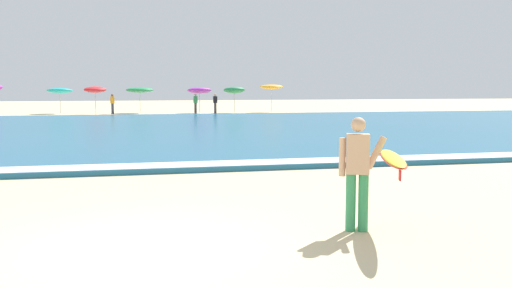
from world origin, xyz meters
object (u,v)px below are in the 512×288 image
Objects in this scene: beach_umbrella_7 at (271,87)px; beachgoer_near_row_mid at (195,103)px; beach_umbrella_5 at (200,90)px; beachgoer_near_row_left at (112,103)px; beach_umbrella_2 at (60,91)px; beach_umbrella_3 at (95,90)px; beachgoer_near_row_right at (215,103)px; surfer_with_board at (374,164)px; beach_umbrella_4 at (140,90)px; beach_umbrella_6 at (234,90)px.

beach_umbrella_7 reaches higher than beachgoer_near_row_mid.
beach_umbrella_5 is 6.99m from beachgoer_near_row_left.
beach_umbrella_2 is at bearing 154.58° from beachgoer_near_row_left.
beachgoer_near_row_mid is at bearing -11.57° from beach_umbrella_2.
beach_umbrella_3 is 9.45m from beachgoer_near_row_right.
surfer_with_board reaches higher than beachgoer_near_row_right.
beach_umbrella_5 is at bearing -9.55° from beach_umbrella_2.
beachgoer_near_row_right is at bearing -29.22° from beach_umbrella_5.
beach_umbrella_4 is 2.76m from beachgoer_near_row_left.
beach_umbrella_7 is at bearing -5.14° from beach_umbrella_4.
beach_umbrella_3 is 1.02× the size of beach_umbrella_5.
beachgoer_near_row_left is (-9.79, -0.08, -1.03)m from beach_umbrella_6.
beach_umbrella_3 reaches higher than surfer_with_board.
beachgoer_near_row_left is at bearing -179.11° from beach_umbrella_5.
beach_umbrella_4 is at bearing 165.06° from beach_umbrella_5.
surfer_with_board is 39.31m from beach_umbrella_7.
beach_umbrella_7 is 1.48× the size of beachgoer_near_row_mid.
surfer_with_board is 1.03× the size of beach_umbrella_7.
beachgoer_near_row_mid is at bearing -174.76° from beach_umbrella_6.
beachgoer_near_row_right is at bearing -159.45° from beach_umbrella_6.
beach_umbrella_3 is 11.07m from beach_umbrella_6.
surfer_with_board is at bearing -97.38° from beach_umbrella_6.
beach_umbrella_2 is 10.94m from beachgoer_near_row_mid.
surfer_with_board is 38.21m from beach_umbrella_5.
beachgoer_near_row_left is at bearing 176.09° from beachgoer_near_row_right.
beach_umbrella_2 is 0.97× the size of beach_umbrella_5.
beach_umbrella_6 reaches higher than beach_umbrella_2.
beach_umbrella_2 is 1.33× the size of beachgoer_near_row_right.
beach_umbrella_7 is at bearing -5.22° from beach_umbrella_2.
beachgoer_near_row_mid is (-3.26, -0.30, -1.03)m from beach_umbrella_6.
beach_umbrella_7 reaches higher than beach_umbrella_4.
beach_umbrella_5 reaches higher than beach_umbrella_4.
surfer_with_board is 1.51× the size of beachgoer_near_row_mid.
beach_umbrella_7 is at bearing 5.59° from beach_umbrella_6.
beach_umbrella_2 reaches higher than surfer_with_board.
beach_umbrella_4 is (3.44, 1.44, -0.05)m from beach_umbrella_3.
beach_umbrella_6 is (7.63, -1.30, -0.01)m from beach_umbrella_4.
beachgoer_near_row_left is (-4.85, 38.04, -0.18)m from surfer_with_board.
beach_umbrella_6 is 3.28m from beach_umbrella_7.
beach_umbrella_6 is at bearing 5.24° from beachgoer_near_row_mid.
beachgoer_near_row_mid is at bearing -1.12° from beach_umbrella_3.
surfer_with_board is at bearing -86.09° from beach_umbrella_4.
beach_umbrella_4 is at bearing 32.57° from beachgoer_near_row_left.
beach_umbrella_2 reaches higher than beachgoer_near_row_left.
beachgoer_near_row_right is at bearing -11.64° from beach_umbrella_2.
surfer_with_board is at bearing -94.95° from beachgoer_near_row_right.
beach_umbrella_4 is at bearing 174.86° from beach_umbrella_7.
beachgoer_near_row_left and beachgoer_near_row_mid have the same top height.
beachgoer_near_row_mid is (-6.51, -0.62, -1.29)m from beach_umbrella_7.
beach_umbrella_5 is at bearing -14.94° from beach_umbrella_4.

